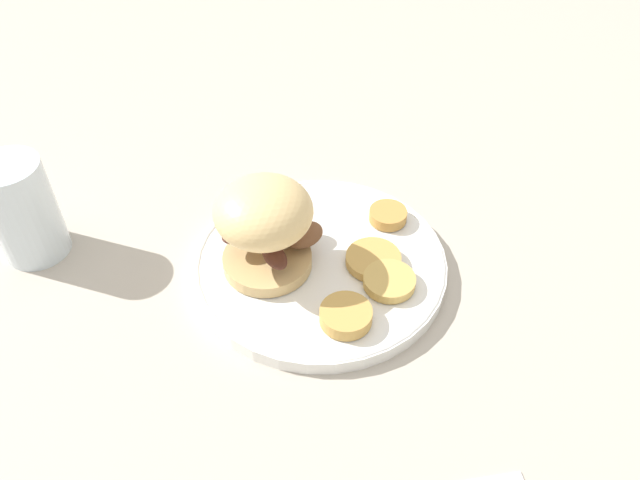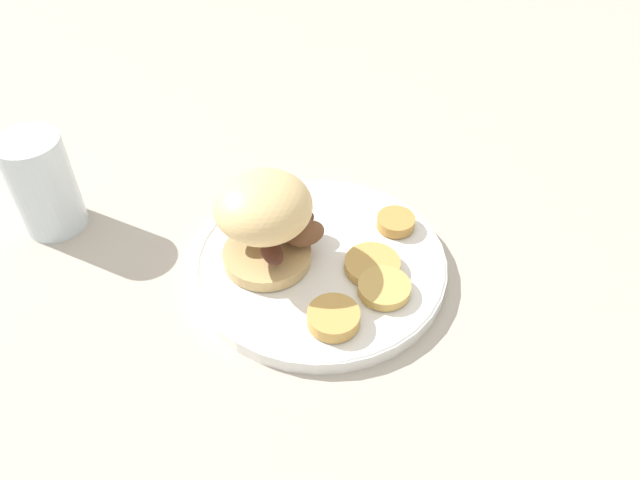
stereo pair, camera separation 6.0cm
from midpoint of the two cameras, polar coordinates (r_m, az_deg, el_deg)
ground_plane at (r=0.63m, az=2.73°, el=-2.83°), size 4.00×4.00×0.00m
dinner_plate at (r=0.62m, az=2.76°, el=-2.26°), size 0.25×0.25×0.02m
sandwich at (r=0.58m, az=-1.89°, el=1.97°), size 0.09×0.12×0.10m
potato_round_0 at (r=0.66m, az=9.56°, el=1.52°), size 0.04×0.04×0.01m
potato_round_1 at (r=0.59m, az=8.80°, el=-4.50°), size 0.05×0.05×0.01m
potato_round_2 at (r=0.61m, az=7.62°, el=-2.41°), size 0.05×0.05×0.01m
potato_round_3 at (r=0.56m, az=4.34°, el=-7.26°), size 0.05×0.05×0.01m
drinking_glass at (r=0.69m, az=-21.80°, el=4.66°), size 0.07×0.07×0.11m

